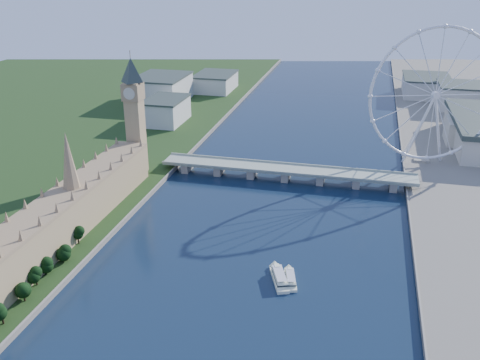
% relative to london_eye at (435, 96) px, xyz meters
% --- Properties ---
extents(parliament_range, '(24.00, 200.00, 70.00)m').
position_rel_london_eye_xyz_m(parliament_range, '(-247.98, -185.08, -49.04)').
color(parliament_range, tan).
rests_on(parliament_range, ground).
extents(big_ben, '(20.02, 20.02, 110.00)m').
position_rel_london_eye_xyz_m(big_ben, '(-247.98, -77.08, -0.95)').
color(big_ben, tan).
rests_on(big_ben, ground).
extents(westminster_bridge, '(220.00, 22.00, 9.50)m').
position_rel_london_eye_xyz_m(westminster_bridge, '(-119.98, -55.08, -60.89)').
color(westminster_bridge, gray).
rests_on(westminster_bridge, ground).
extents(london_eye, '(113.60, 39.12, 124.30)m').
position_rel_london_eye_xyz_m(london_eye, '(0.00, 0.00, 0.00)').
color(london_eye, silver).
rests_on(london_eye, ground).
extents(county_hall, '(54.00, 144.00, 35.00)m').
position_rel_london_eye_xyz_m(county_hall, '(55.02, 74.92, -67.52)').
color(county_hall, beige).
rests_on(county_hall, ground).
extents(city_skyline, '(505.00, 280.00, 32.00)m').
position_rel_london_eye_xyz_m(city_skyline, '(-80.75, 205.00, -50.56)').
color(city_skyline, beige).
rests_on(city_skyline, ground).
extents(tour_boat_near, '(17.43, 30.32, 6.53)m').
position_rel_london_eye_xyz_m(tour_boat_near, '(-98.66, -215.15, -67.52)').
color(tour_boat_near, white).
rests_on(tour_boat_near, ground).
extents(tour_boat_far, '(11.95, 25.91, 5.50)m').
position_rel_london_eye_xyz_m(tour_boat_far, '(-92.20, -213.98, -67.52)').
color(tour_boat_far, white).
rests_on(tour_boat_far, ground).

